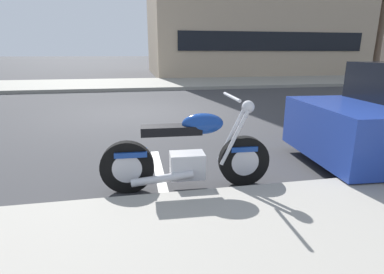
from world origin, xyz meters
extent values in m
plane|color=#333335|center=(0.00, 0.00, 0.00)|extent=(260.00, 260.00, 0.00)
cube|color=gray|center=(12.00, 7.42, 0.07)|extent=(120.00, 5.00, 0.14)
cube|color=silver|center=(0.00, -4.32, 0.00)|extent=(0.12, 2.20, 0.01)
cylinder|color=black|center=(0.98, -4.69, 0.30)|extent=(0.61, 0.13, 0.61)
cylinder|color=silver|center=(0.98, -4.69, 0.30)|extent=(0.34, 0.13, 0.33)
cylinder|color=black|center=(-0.40, -4.63, 0.30)|extent=(0.61, 0.13, 0.61)
cylinder|color=silver|center=(-0.40, -4.63, 0.30)|extent=(0.34, 0.13, 0.33)
cube|color=silver|center=(0.29, -4.66, 0.29)|extent=(0.41, 0.28, 0.30)
cube|color=black|center=(0.11, -4.65, 0.72)|extent=(0.69, 0.25, 0.10)
ellipsoid|color=navy|center=(0.47, -4.67, 0.78)|extent=(0.49, 0.26, 0.24)
cube|color=navy|center=(-0.35, -4.63, 0.47)|extent=(0.37, 0.19, 0.06)
cube|color=navy|center=(0.96, -4.69, 0.47)|extent=(0.33, 0.17, 0.06)
cylinder|color=silver|center=(0.84, -4.61, 0.62)|extent=(0.34, 0.06, 0.65)
cylinder|color=silver|center=(0.83, -4.75, 0.62)|extent=(0.34, 0.06, 0.65)
cylinder|color=silver|center=(0.80, -4.68, 1.08)|extent=(0.06, 0.62, 0.04)
sphere|color=silver|center=(1.00, -4.69, 0.96)|extent=(0.15, 0.15, 0.15)
cylinder|color=silver|center=(-0.01, -4.79, 0.20)|extent=(0.71, 0.12, 0.16)
cylinder|color=black|center=(2.88, -3.61, 0.31)|extent=(0.63, 0.26, 0.62)
cube|color=tan|center=(8.15, 14.98, 5.01)|extent=(13.97, 10.51, 10.03)
cube|color=black|center=(8.15, 9.69, 2.21)|extent=(11.73, 0.06, 1.10)
camera|label=1|loc=(-0.28, -7.93, 1.57)|focal=28.15mm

